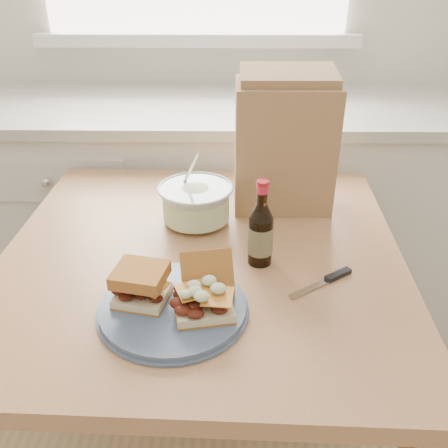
{
  "coord_description": "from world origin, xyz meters",
  "views": [
    {
      "loc": [
        0.14,
        -0.17,
        1.49
      ],
      "look_at": [
        0.12,
        0.85,
        0.9
      ],
      "focal_mm": 40.0,
      "sensor_mm": 36.0,
      "label": 1
    }
  ],
  "objects_px": {
    "coleslaw_bowl": "(196,205)",
    "beer_bottle": "(261,233)",
    "paper_bag": "(284,147)",
    "plate": "(173,308)",
    "dining_table": "(203,291)"
  },
  "relations": [
    {
      "from": "plate",
      "to": "coleslaw_bowl",
      "type": "relative_size",
      "value": 1.51
    },
    {
      "from": "beer_bottle",
      "to": "plate",
      "type": "bearing_deg",
      "value": -126.61
    },
    {
      "from": "coleslaw_bowl",
      "to": "paper_bag",
      "type": "distance_m",
      "value": 0.29
    },
    {
      "from": "coleslaw_bowl",
      "to": "paper_bag",
      "type": "xyz_separation_m",
      "value": [
        0.24,
        0.11,
        0.12
      ]
    },
    {
      "from": "plate",
      "to": "coleslaw_bowl",
      "type": "distance_m",
      "value": 0.38
    },
    {
      "from": "paper_bag",
      "to": "plate",
      "type": "bearing_deg",
      "value": -118.63
    },
    {
      "from": "coleslaw_bowl",
      "to": "beer_bottle",
      "type": "xyz_separation_m",
      "value": [
        0.16,
        -0.19,
        0.03
      ]
    },
    {
      "from": "beer_bottle",
      "to": "paper_bag",
      "type": "distance_m",
      "value": 0.32
    },
    {
      "from": "dining_table",
      "to": "paper_bag",
      "type": "distance_m",
      "value": 0.45
    },
    {
      "from": "beer_bottle",
      "to": "coleslaw_bowl",
      "type": "bearing_deg",
      "value": 138.64
    },
    {
      "from": "beer_bottle",
      "to": "paper_bag",
      "type": "relative_size",
      "value": 0.61
    },
    {
      "from": "plate",
      "to": "paper_bag",
      "type": "height_order",
      "value": "paper_bag"
    },
    {
      "from": "dining_table",
      "to": "beer_bottle",
      "type": "distance_m",
      "value": 0.25
    },
    {
      "from": "beer_bottle",
      "to": "paper_bag",
      "type": "bearing_deg",
      "value": 84.49
    },
    {
      "from": "plate",
      "to": "beer_bottle",
      "type": "height_order",
      "value": "beer_bottle"
    }
  ]
}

